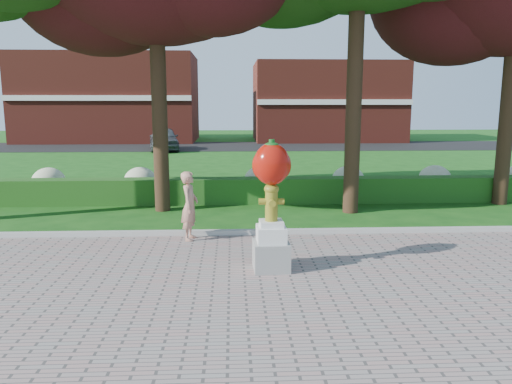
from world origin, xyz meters
TOP-DOWN VIEW (x-y plane):
  - ground at (0.00, 0.00)m, footprint 100.00×100.00m
  - curb at (0.00, 3.00)m, footprint 40.00×0.18m
  - lawn_hedge at (0.00, 7.00)m, footprint 24.00×0.70m
  - hydrangea_row at (0.57, 8.00)m, footprint 20.10×1.10m
  - street at (0.00, 28.00)m, footprint 50.00×8.00m
  - building_left at (-10.00, 34.00)m, footprint 14.00×8.00m
  - building_right at (8.00, 34.00)m, footprint 12.00×8.00m
  - hydrant_sculpture at (0.79, 0.44)m, footprint 0.72×0.69m
  - woman at (-0.90, 2.60)m, footprint 0.45×0.62m
  - parked_car at (-4.50, 25.00)m, footprint 2.57×4.78m

SIDE VIEW (x-z plane):
  - ground at x=0.00m, z-range 0.00..0.00m
  - street at x=0.00m, z-range 0.00..0.02m
  - curb at x=0.00m, z-range 0.00..0.15m
  - lawn_hedge at x=0.00m, z-range 0.00..0.80m
  - hydrangea_row at x=0.57m, z-range 0.06..1.04m
  - parked_car at x=-4.50m, z-range 0.02..1.56m
  - woman at x=-0.90m, z-range 0.04..1.62m
  - hydrant_sculpture at x=0.79m, z-range 0.11..2.57m
  - building_right at x=8.00m, z-range 0.00..6.40m
  - building_left at x=-10.00m, z-range 0.00..7.00m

